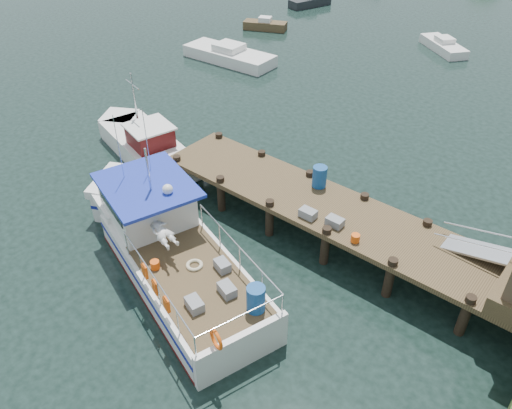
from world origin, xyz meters
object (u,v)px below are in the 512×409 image
Objects in this scene: work_boat at (144,143)px; moored_e at (310,2)px; dock at (477,250)px; lobster_boat at (166,242)px; moored_rowboat at (265,25)px; moored_b at (443,46)px; moored_a at (229,55)px.

work_boat reaches higher than moored_e.
dock is 10.18m from lobster_boat.
lobster_boat is at bearing -52.69° from moored_rowboat.
lobster_boat reaches higher than moored_b.
moored_rowboat is at bearing 126.50° from moored_a.
work_boat is 1.14× the size of moored_a.
moored_rowboat is 0.54× the size of moored_a.
work_boat is at bearing -49.02° from moored_a.
moored_b is at bearing 114.05° from dock.
moored_e is (-1.19, 7.97, 0.04)m from moored_rowboat.
work_boat is 28.40m from moored_e.
work_boat is (-6.49, 4.47, -0.31)m from lobster_boat.
dock is at bearing -40.32° from moored_e.
moored_b is at bearing 24.55° from moored_rowboat.
work_boat is 1.81× the size of moored_e.
dock is 36.06m from moored_e.
dock reaches higher than work_boat.
lobster_boat is 2.55× the size of moored_e.
dock is at bearing -63.39° from moored_b.
lobster_boat is 2.44× the size of moored_b.
moored_rowboat is at bearing 139.32° from lobster_boat.
work_boat is at bearing -64.38° from moored_e.
moored_b is at bearing 110.74° from lobster_boat.
work_boat reaches higher than moored_b.
lobster_boat is at bearing -37.28° from moored_a.
work_boat is 20.51m from moored_rowboat.
moored_e is at bearing 134.17° from lobster_boat.
work_boat is 2.12× the size of moored_rowboat.
moored_e is (-24.35, 26.53, -1.84)m from dock.
lobster_boat is at bearing -151.19° from dock.
moored_e reaches higher than moored_rowboat.
moored_e reaches higher than moored_b.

